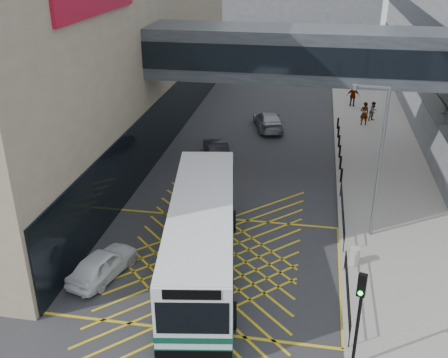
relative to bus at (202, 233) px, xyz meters
The scene contains 17 objects.
ground 1.85m from the bus, 37.42° to the left, with size 120.00×120.00×0.00m, color #333335.
building_whsmith 24.79m from the bus, 137.59° to the left, with size 24.17×42.00×16.00m.
skybridge 13.84m from the bus, 75.05° to the left, with size 20.00×4.10×3.00m.
pavement 17.88m from the bus, 58.65° to the left, with size 6.00×54.00×0.16m, color #9A958C.
box_junction 1.85m from the bus, 37.42° to the left, with size 12.00×9.00×0.01m.
bus is the anchor object (origin of this frame).
car_white 4.63m from the bus, 161.19° to the right, with size 1.68×4.11×1.31m, color white.
car_dark 13.27m from the bus, 97.97° to the left, with size 1.59×4.06×1.27m, color #232328.
car_silver 19.83m from the bus, 86.85° to the left, with size 1.97×4.68×1.45m, color #97989F.
traffic_light 8.41m from the bus, 39.26° to the right, with size 0.31×0.47×3.97m.
street_lamp 9.09m from the bus, 28.38° to the left, with size 1.74×0.38×7.62m.
litter_bin 7.09m from the bus, 10.52° to the left, with size 0.48×0.48×0.82m, color #ADA89E.
kerb_railings 6.77m from the bus, 17.13° to the left, with size 0.05×12.54×1.00m.
bollards 16.57m from the bus, 66.82° to the left, with size 0.14×10.14×0.90m.
pedestrian_a 23.22m from the bus, 68.38° to the left, with size 0.74×0.53×1.86m, color gray.
pedestrian_b 24.64m from the bus, 67.65° to the left, with size 0.76×0.44×1.56m, color gray.
pedestrian_c 27.80m from the bus, 73.46° to the left, with size 1.11×0.53×1.87m, color gray.
Camera 1 is at (4.22, -19.96, 13.87)m, focal length 42.00 mm.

